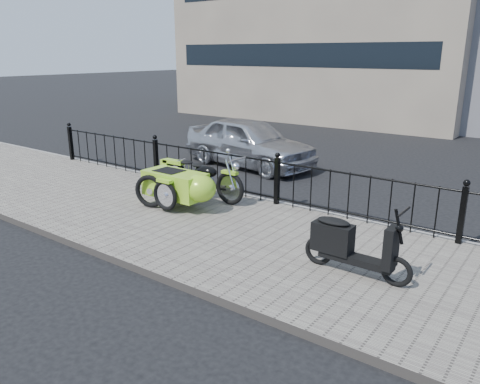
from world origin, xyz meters
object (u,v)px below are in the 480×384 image
Objects in this scene: spare_tire at (150,191)px; sedan_car at (249,142)px; motorcycle_sidecar at (187,184)px; scooter at (349,245)px.

sedan_car is at bearing 99.86° from spare_tire.
motorcycle_sidecar is 3.39× the size of spare_tire.
sedan_car reaches higher than spare_tire.
sedan_car is (-0.78, 4.51, 0.23)m from spare_tire.
scooter is 0.39× the size of sedan_car.
spare_tire is (-4.39, 0.37, -0.08)m from scooter.
motorcycle_sidecar is 3.94m from scooter.
spare_tire is at bearing -138.27° from motorcycle_sidecar.
motorcycle_sidecar is 0.74m from spare_tire.
sedan_car is at bearing 108.24° from motorcycle_sidecar.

